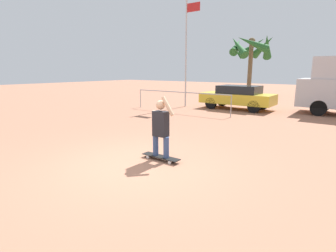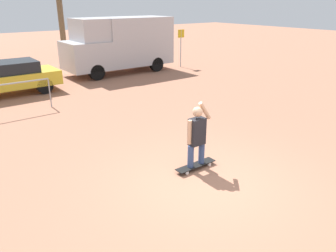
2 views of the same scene
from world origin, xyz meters
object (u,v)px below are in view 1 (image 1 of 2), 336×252
at_px(person_skateboarder, 161,126).
at_px(flagpole, 187,48).
at_px(parked_car_yellow, 238,96).
at_px(palm_tree_center_background, 251,48).
at_px(skateboard, 161,157).

bearing_deg(person_skateboarder, flagpole, 119.04).
relative_size(person_skateboarder, parked_car_yellow, 0.37).
bearing_deg(flagpole, palm_tree_center_background, 86.30).
distance_m(person_skateboarder, parked_car_yellow, 9.66).
bearing_deg(parked_car_yellow, palm_tree_center_background, 105.70).
xyz_separation_m(skateboard, flagpole, (-4.82, 8.67, 3.39)).
distance_m(skateboard, parked_car_yellow, 9.69).
distance_m(parked_car_yellow, flagpole, 4.11).
xyz_separation_m(person_skateboarder, flagpole, (-4.82, 8.67, 2.60)).
height_order(skateboard, person_skateboarder, person_skateboarder).
bearing_deg(palm_tree_center_background, flagpole, -93.70).
bearing_deg(palm_tree_center_background, person_skateboarder, -76.71).
bearing_deg(palm_tree_center_background, parked_car_yellow, -74.30).
bearing_deg(flagpole, person_skateboarder, -60.96).
distance_m(skateboard, palm_tree_center_background, 18.79).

